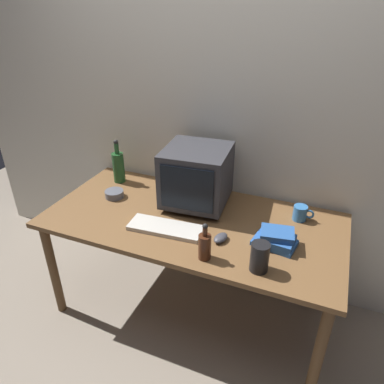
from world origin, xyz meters
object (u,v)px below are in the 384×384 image
at_px(computer_mouse, 221,238).
at_px(cd_spindle, 114,194).
at_px(crt_monitor, 197,176).
at_px(bottle_tall, 118,166).
at_px(metal_canister, 260,257).
at_px(keyboard, 166,228).
at_px(bottle_short, 205,246).
at_px(book_stack, 276,239).
at_px(mug, 301,213).

height_order(computer_mouse, cd_spindle, cd_spindle).
bearing_deg(crt_monitor, bottle_tall, 172.59).
bearing_deg(crt_monitor, metal_canister, -42.48).
height_order(crt_monitor, keyboard, crt_monitor).
bearing_deg(computer_mouse, keyboard, -163.44).
xyz_separation_m(bottle_short, metal_canister, (0.27, 0.02, -0.00)).
height_order(crt_monitor, bottle_short, crt_monitor).
bearing_deg(bottle_short, bottle_tall, 146.58).
height_order(bottle_tall, bottle_short, bottle_tall).
distance_m(keyboard, metal_canister, 0.58).
relative_size(bottle_tall, book_stack, 1.30).
relative_size(bottle_short, book_stack, 0.86).
bearing_deg(metal_canister, crt_monitor, 137.52).
relative_size(book_stack, metal_canister, 1.59).
xyz_separation_m(computer_mouse, bottle_short, (-0.03, -0.17, 0.06)).
relative_size(keyboard, book_stack, 1.76).
relative_size(bottle_tall, mug, 2.59).
relative_size(keyboard, computer_mouse, 4.20).
relative_size(crt_monitor, cd_spindle, 3.46).
bearing_deg(book_stack, bottle_short, -142.04).
distance_m(mug, metal_canister, 0.54).
distance_m(bottle_tall, metal_canister, 1.25).
bearing_deg(mug, computer_mouse, -134.31).
bearing_deg(computer_mouse, bottle_short, -87.00).
height_order(computer_mouse, bottle_tall, bottle_tall).
height_order(crt_monitor, mug, crt_monitor).
bearing_deg(cd_spindle, bottle_tall, 113.62).
height_order(keyboard, mug, mug).
bearing_deg(bottle_short, book_stack, 37.96).
height_order(book_stack, metal_canister, metal_canister).
relative_size(mug, cd_spindle, 1.00).
bearing_deg(cd_spindle, bottle_short, -24.95).
bearing_deg(bottle_short, cd_spindle, 155.05).
xyz_separation_m(book_stack, mug, (0.09, 0.30, 0.00)).
bearing_deg(crt_monitor, keyboard, -98.92).
bearing_deg(bottle_tall, keyboard, -36.41).
height_order(keyboard, cd_spindle, cd_spindle).
distance_m(bottle_tall, bottle_short, 1.02).
height_order(crt_monitor, bottle_tall, crt_monitor).
height_order(bottle_short, cd_spindle, bottle_short).
xyz_separation_m(computer_mouse, metal_canister, (0.24, -0.15, 0.06)).
bearing_deg(keyboard, computer_mouse, -0.81).
bearing_deg(cd_spindle, book_stack, -6.09).
xyz_separation_m(keyboard, book_stack, (0.60, 0.09, 0.03)).
xyz_separation_m(book_stack, metal_canister, (-0.04, -0.22, 0.03)).
bearing_deg(mug, book_stack, -106.00).
distance_m(crt_monitor, keyboard, 0.38).
bearing_deg(bottle_tall, computer_mouse, -24.17).
bearing_deg(cd_spindle, metal_canister, -18.06).
relative_size(book_stack, cd_spindle, 1.99).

